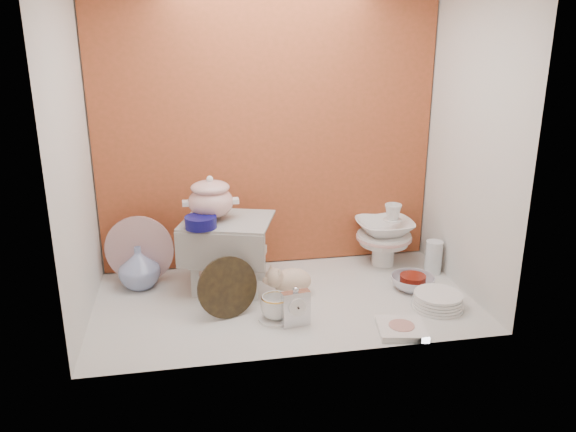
# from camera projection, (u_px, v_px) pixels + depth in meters

# --- Properties ---
(ground) EXTENTS (1.80, 1.80, 0.00)m
(ground) POSITION_uv_depth(u_px,v_px,m) (285.00, 300.00, 2.74)
(ground) COLOR silver
(ground) RESTS_ON ground
(niche_shell) EXTENTS (1.86, 1.03, 1.53)m
(niche_shell) POSITION_uv_depth(u_px,v_px,m) (277.00, 101.00, 2.62)
(niche_shell) COLOR #B14C2C
(niche_shell) RESTS_ON ground
(step_stool) EXTENTS (0.51, 0.47, 0.36)m
(step_stool) POSITION_uv_depth(u_px,v_px,m) (229.00, 254.00, 2.82)
(step_stool) COLOR silver
(step_stool) RESTS_ON ground
(soup_tureen) EXTENTS (0.27, 0.27, 0.22)m
(soup_tureen) POSITION_uv_depth(u_px,v_px,m) (211.00, 198.00, 2.74)
(soup_tureen) COLOR white
(soup_tureen) RESTS_ON step_stool
(cobalt_bowl) EXTENTS (0.15, 0.15, 0.05)m
(cobalt_bowl) POSITION_uv_depth(u_px,v_px,m) (201.00, 222.00, 2.64)
(cobalt_bowl) COLOR #0D0B54
(cobalt_bowl) RESTS_ON step_stool
(floral_platter) EXTENTS (0.35, 0.10, 0.35)m
(floral_platter) POSITION_uv_depth(u_px,v_px,m) (139.00, 250.00, 2.90)
(floral_platter) COLOR silver
(floral_platter) RESTS_ON ground
(blue_white_vase) EXTENTS (0.21, 0.21, 0.22)m
(blue_white_vase) POSITION_uv_depth(u_px,v_px,m) (139.00, 267.00, 2.85)
(blue_white_vase) COLOR white
(blue_white_vase) RESTS_ON ground
(lacquer_tray) EXTENTS (0.29, 0.15, 0.28)m
(lacquer_tray) POSITION_uv_depth(u_px,v_px,m) (228.00, 287.00, 2.55)
(lacquer_tray) COLOR black
(lacquer_tray) RESTS_ON ground
(mantel_clock) EXTENTS (0.13, 0.06, 0.18)m
(mantel_clock) POSITION_uv_depth(u_px,v_px,m) (296.00, 307.00, 2.48)
(mantel_clock) COLOR silver
(mantel_clock) RESTS_ON ground
(plush_pig) EXTENTS (0.27, 0.21, 0.14)m
(plush_pig) POSITION_uv_depth(u_px,v_px,m) (292.00, 281.00, 2.78)
(plush_pig) COLOR beige
(plush_pig) RESTS_ON ground
(teacup_saucer) EXTENTS (0.20, 0.20, 0.01)m
(teacup_saucer) POSITION_uv_depth(u_px,v_px,m) (276.00, 318.00, 2.55)
(teacup_saucer) COLOR white
(teacup_saucer) RESTS_ON ground
(gold_rim_teacup) EXTENTS (0.17, 0.17, 0.11)m
(gold_rim_teacup) POSITION_uv_depth(u_px,v_px,m) (275.00, 307.00, 2.54)
(gold_rim_teacup) COLOR white
(gold_rim_teacup) RESTS_ON teacup_saucer
(lattice_dish) EXTENTS (0.23, 0.23, 0.03)m
(lattice_dish) POSITION_uv_depth(u_px,v_px,m) (401.00, 329.00, 2.45)
(lattice_dish) COLOR white
(lattice_dish) RESTS_ON ground
(dinner_plate_stack) EXTENTS (0.32, 0.32, 0.07)m
(dinner_plate_stack) POSITION_uv_depth(u_px,v_px,m) (438.00, 300.00, 2.66)
(dinner_plate_stack) COLOR white
(dinner_plate_stack) RESTS_ON ground
(crystal_bowl) EXTENTS (0.26, 0.26, 0.07)m
(crystal_bowl) POSITION_uv_depth(u_px,v_px,m) (413.00, 283.00, 2.85)
(crystal_bowl) COLOR silver
(crystal_bowl) RESTS_ON ground
(clear_glass_vase) EXTENTS (0.09, 0.09, 0.18)m
(clear_glass_vase) POSITION_uv_depth(u_px,v_px,m) (433.00, 257.00, 3.03)
(clear_glass_vase) COLOR silver
(clear_glass_vase) RESTS_ON ground
(porcelain_tower) EXTENTS (0.38, 0.38, 0.35)m
(porcelain_tower) POSITION_uv_depth(u_px,v_px,m) (384.00, 235.00, 3.11)
(porcelain_tower) COLOR white
(porcelain_tower) RESTS_ON ground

